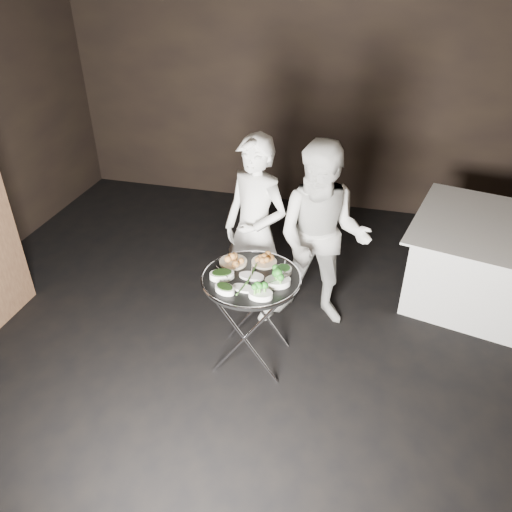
% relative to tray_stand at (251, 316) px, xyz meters
% --- Properties ---
extents(floor, '(6.00, 7.00, 0.05)m').
position_rel_tray_stand_xyz_m(floor, '(-0.18, -0.37, -0.49)').
color(floor, black).
rests_on(floor, ground).
extents(wall_back, '(6.00, 0.05, 3.00)m').
position_rel_tray_stand_xyz_m(wall_back, '(-0.18, 3.16, 1.04)').
color(wall_back, black).
rests_on(wall_back, floor).
extents(tray_stand, '(0.56, 0.48, 0.83)m').
position_rel_tray_stand_xyz_m(tray_stand, '(0.00, 0.00, 0.00)').
color(tray_stand, silver).
rests_on(tray_stand, floor).
extents(serving_tray, '(0.78, 0.78, 0.04)m').
position_rel_tray_stand_xyz_m(serving_tray, '(0.00, 0.00, 0.37)').
color(serving_tray, black).
rests_on(serving_tray, tray_stand).
extents(potato_plate_a, '(0.23, 0.23, 0.08)m').
position_rel_tray_stand_xyz_m(potato_plate_a, '(-0.19, 0.16, 0.42)').
color(potato_plate_a, beige).
rests_on(potato_plate_a, serving_tray).
extents(potato_plate_b, '(0.21, 0.21, 0.07)m').
position_rel_tray_stand_xyz_m(potato_plate_b, '(0.05, 0.22, 0.41)').
color(potato_plate_b, beige).
rests_on(potato_plate_b, serving_tray).
extents(greens_bowl, '(0.13, 0.13, 0.07)m').
position_rel_tray_stand_xyz_m(greens_bowl, '(0.23, 0.12, 0.42)').
color(greens_bowl, white).
rests_on(greens_bowl, serving_tray).
extents(asparagus_plate_a, '(0.20, 0.11, 0.04)m').
position_rel_tray_stand_xyz_m(asparagus_plate_a, '(0.00, 0.00, 0.40)').
color(asparagus_plate_a, white).
rests_on(asparagus_plate_a, serving_tray).
extents(asparagus_plate_b, '(0.18, 0.12, 0.03)m').
position_rel_tray_stand_xyz_m(asparagus_plate_b, '(-0.02, -0.16, 0.40)').
color(asparagus_plate_b, white).
rests_on(asparagus_plate_b, serving_tray).
extents(spinach_bowl_a, '(0.22, 0.19, 0.08)m').
position_rel_tray_stand_xyz_m(spinach_bowl_a, '(-0.22, -0.06, 0.42)').
color(spinach_bowl_a, white).
rests_on(spinach_bowl_a, serving_tray).
extents(spinach_bowl_b, '(0.19, 0.16, 0.07)m').
position_rel_tray_stand_xyz_m(spinach_bowl_b, '(-0.14, -0.23, 0.41)').
color(spinach_bowl_b, white).
rests_on(spinach_bowl_b, serving_tray).
extents(broccoli_bowl_a, '(0.24, 0.21, 0.08)m').
position_rel_tray_stand_xyz_m(broccoli_bowl_a, '(0.22, -0.04, 0.42)').
color(broccoli_bowl_a, white).
rests_on(broccoli_bowl_a, serving_tray).
extents(broccoli_bowl_b, '(0.18, 0.14, 0.07)m').
position_rel_tray_stand_xyz_m(broccoli_bowl_b, '(0.13, -0.23, 0.42)').
color(broccoli_bowl_b, white).
rests_on(broccoli_bowl_b, serving_tray).
extents(serving_utensils, '(0.58, 0.41, 0.01)m').
position_rel_tray_stand_xyz_m(serving_utensils, '(0.02, 0.07, 0.43)').
color(serving_utensils, silver).
rests_on(serving_utensils, serving_tray).
extents(waiter_left, '(0.75, 0.63, 1.74)m').
position_rel_tray_stand_xyz_m(waiter_left, '(-0.14, 0.67, 0.41)').
color(waiter_left, silver).
rests_on(waiter_left, floor).
extents(waiter_right, '(0.85, 0.67, 1.73)m').
position_rel_tray_stand_xyz_m(waiter_right, '(0.45, 0.70, 0.40)').
color(waiter_right, silver).
rests_on(waiter_right, floor).
extents(dining_table, '(1.44, 1.44, 0.82)m').
position_rel_tray_stand_xyz_m(dining_table, '(1.98, 1.41, -0.05)').
color(dining_table, white).
rests_on(dining_table, floor).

